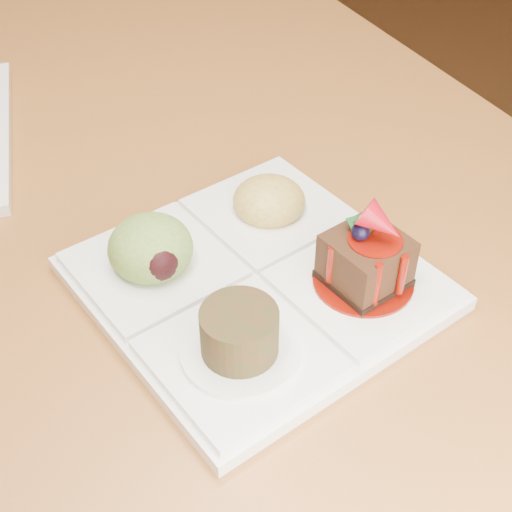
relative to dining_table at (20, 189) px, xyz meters
name	(u,v)px	position (x,y,z in m)	size (l,w,h in m)	color
ground	(106,506)	(0.00, 0.00, -0.68)	(6.00, 6.00, 0.00)	#4F3016
dining_table	(20,189)	(0.00, 0.00, 0.00)	(1.00, 1.80, 0.75)	#9A6527
sampler_plate	(252,269)	(0.13, -0.32, 0.09)	(0.28, 0.28, 0.10)	white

